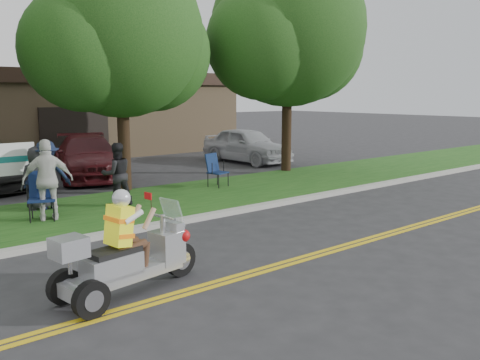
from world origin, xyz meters
TOP-DOWN VIEW (x-y plane):
  - ground at (0.00, 0.00)m, footprint 120.00×120.00m
  - centerline_near at (0.00, -0.58)m, footprint 60.00×0.10m
  - centerline_far at (0.00, -0.42)m, footprint 60.00×0.10m
  - curb at (0.00, 3.05)m, footprint 60.00×0.25m
  - grass_verge at (0.00, 5.20)m, footprint 60.00×4.00m
  - commercial_building at (2.00, 18.98)m, footprint 18.00×8.20m
  - tree_mid at (0.55, 7.23)m, footprint 5.88×4.80m
  - tree_right at (7.06, 7.03)m, footprint 6.86×5.60m
  - business_sign at (-2.90, 6.60)m, footprint 1.25×0.06m
  - trike_scooter at (-3.08, -0.01)m, footprint 2.44×0.94m
  - lawn_chair_a at (-2.62, 5.07)m, footprint 0.77×0.78m
  - lawn_chair_b at (2.93, 5.97)m, footprint 0.66×0.68m
  - spectator_adult_mid at (-0.64, 5.35)m, footprint 0.87×0.73m
  - spectator_adult_right at (-2.54, 4.88)m, footprint 1.17×0.74m
  - spectator_chair_a at (-2.17, 6.06)m, footprint 1.22×0.88m
  - spectator_chair_b at (-2.40, 6.12)m, footprint 0.81×0.57m
  - parked_car_right at (0.80, 10.70)m, footprint 3.42×5.46m
  - parked_car_far_right at (7.81, 10.28)m, footprint 2.02×4.53m

SIDE VIEW (x-z plane):
  - ground at x=0.00m, z-range 0.00..0.00m
  - centerline_near at x=0.00m, z-range 0.00..0.01m
  - centerline_far at x=0.00m, z-range 0.00..0.01m
  - grass_verge at x=0.00m, z-range 0.01..0.11m
  - curb at x=0.00m, z-range 0.00..0.12m
  - trike_scooter at x=-3.08m, z-range -0.24..1.36m
  - lawn_chair_b at x=2.93m, z-range 0.17..1.19m
  - lawn_chair_a at x=-2.62m, z-range 0.17..1.28m
  - parked_car_right at x=0.80m, z-range 0.00..1.47m
  - parked_car_far_right at x=7.81m, z-range 0.00..1.51m
  - spectator_chair_b at x=-2.40m, z-range 0.10..1.68m
  - spectator_adult_mid at x=-0.64m, z-range 0.10..1.72m
  - spectator_chair_a at x=-2.17m, z-range 0.10..1.81m
  - spectator_adult_right at x=-2.54m, z-range 0.10..1.95m
  - business_sign at x=-2.90m, z-range 0.38..2.13m
  - commercial_building at x=2.00m, z-range 0.01..4.01m
  - tree_mid at x=0.55m, z-range 0.91..7.96m
  - tree_right at x=7.06m, z-range 0.99..9.06m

